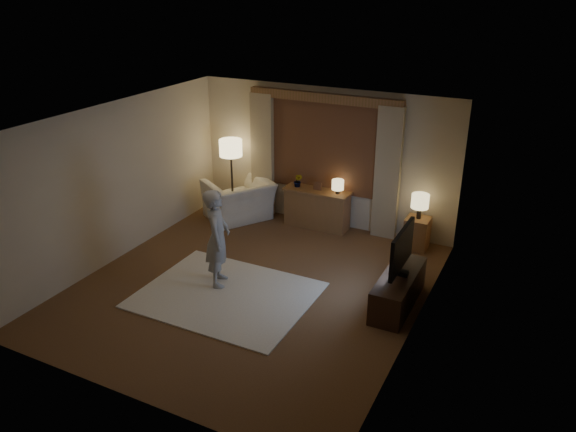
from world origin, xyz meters
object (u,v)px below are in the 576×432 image
Objects in this scene: sideboard at (317,209)px; tv_stand at (398,290)px; side_table at (417,233)px; person at (218,238)px; armchair at (239,200)px.

tv_stand is (2.16, -2.01, -0.10)m from sideboard.
sideboard is 2.95m from tv_stand.
side_table is (1.92, -0.05, -0.07)m from sideboard.
tv_stand is at bearing -100.62° from person.
side_table is 1.97m from tv_stand.
armchair is 0.77× the size of person.
side_table is 3.57m from person.
armchair is at bearing -167.85° from sideboard.
tv_stand is at bearing 97.84° from armchair.
side_table is at bearing -66.94° from person.
armchair reaches higher than tv_stand.
armchair reaches higher than sideboard.
tv_stand is (0.24, -1.96, -0.03)m from side_table.
sideboard is at bearing 137.16° from tv_stand.
side_table is at bearing -1.49° from sideboard.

